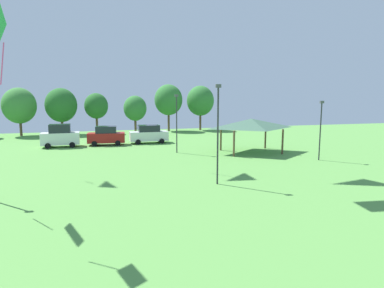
{
  "coord_description": "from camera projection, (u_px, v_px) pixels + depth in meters",
  "views": [
    {
      "loc": [
        -5.1,
        1.13,
        6.28
      ],
      "look_at": [
        -1.23,
        15.63,
        4.04
      ],
      "focal_mm": 32.0,
      "sensor_mm": 36.0,
      "label": 1
    }
  ],
  "objects": [
    {
      "name": "light_post_3",
      "position": [
        321.0,
        127.0,
        31.84
      ],
      "size": [
        0.36,
        0.2,
        5.57
      ],
      "color": "#2D2D33",
      "rests_on": "ground"
    },
    {
      "name": "treeline_tree_2",
      "position": [
        61.0,
        105.0,
        51.52
      ],
      "size": [
        4.65,
        4.65,
        7.03
      ],
      "color": "brown",
      "rests_on": "ground"
    },
    {
      "name": "light_post_1",
      "position": [
        177.0,
        120.0,
        35.81
      ],
      "size": [
        0.36,
        0.2,
        6.13
      ],
      "color": "#2D2D33",
      "rests_on": "ground"
    },
    {
      "name": "treeline_tree_3",
      "position": [
        96.0,
        106.0,
        53.0
      ],
      "size": [
        3.6,
        3.6,
        6.27
      ],
      "color": "brown",
      "rests_on": "ground"
    },
    {
      "name": "treeline_tree_5",
      "position": [
        168.0,
        100.0,
        56.4
      ],
      "size": [
        4.61,
        4.61,
        7.69
      ],
      "color": "brown",
      "rests_on": "ground"
    },
    {
      "name": "light_post_0",
      "position": [
        218.0,
        129.0,
        23.28
      ],
      "size": [
        0.36,
        0.2,
        6.87
      ],
      "color": "#2D2D33",
      "rests_on": "ground"
    },
    {
      "name": "park_pavilion",
      "position": [
        251.0,
        124.0,
        36.21
      ],
      "size": [
        6.97,
        4.97,
        3.6
      ],
      "color": "brown",
      "rests_on": "ground"
    },
    {
      "name": "treeline_tree_6",
      "position": [
        200.0,
        101.0,
        57.8
      ],
      "size": [
        4.59,
        4.59,
        7.51
      ],
      "color": "brown",
      "rests_on": "ground"
    },
    {
      "name": "parked_car_second_from_left",
      "position": [
        106.0,
        136.0,
        41.51
      ],
      "size": [
        4.51,
        2.22,
        2.3
      ],
      "rotation": [
        0.0,
        0.0,
        -0.07
      ],
      "color": "maroon",
      "rests_on": "ground"
    },
    {
      "name": "parked_car_third_from_left",
      "position": [
        149.0,
        134.0,
        43.17
      ],
      "size": [
        4.8,
        2.11,
        2.28
      ],
      "rotation": [
        0.0,
        0.0,
        0.02
      ],
      "color": "silver",
      "rests_on": "ground"
    },
    {
      "name": "parked_car_leftmost",
      "position": [
        60.0,
        136.0,
        39.98
      ],
      "size": [
        4.3,
        2.16,
        2.67
      ],
      "rotation": [
        0.0,
        0.0,
        0.03
      ],
      "color": "silver",
      "rests_on": "ground"
    },
    {
      "name": "treeline_tree_1",
      "position": [
        19.0,
        106.0,
        49.84
      ],
      "size": [
        4.75,
        4.75,
        7.07
      ],
      "color": "brown",
      "rests_on": "ground"
    },
    {
      "name": "treeline_tree_4",
      "position": [
        135.0,
        108.0,
        53.67
      ],
      "size": [
        3.59,
        3.59,
        5.88
      ],
      "color": "brown",
      "rests_on": "ground"
    }
  ]
}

